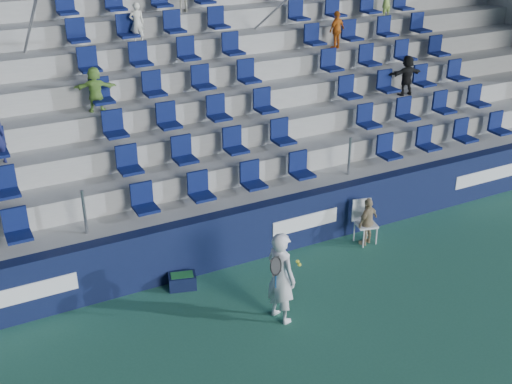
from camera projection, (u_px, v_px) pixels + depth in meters
The scene contains 7 objects.
ground at pixel (321, 345), 11.03m from camera, with size 70.00×70.00×0.00m, color #2E6D53.
sponsor_wall at pixel (240, 235), 13.30m from camera, with size 24.00×0.32×1.20m.
grandstand at pixel (153, 100), 16.73m from camera, with size 24.00×8.17×6.63m.
tennis_player at pixel (281, 277), 11.35m from camera, with size 0.69×0.73×1.77m.
line_judge_chair at pixel (364, 218), 14.09m from camera, with size 0.52×0.54×0.98m.
line_judge at pixel (368, 221), 13.97m from camera, with size 0.64×0.27×1.10m, color tan.
ball_bin at pixel (182, 281), 12.56m from camera, with size 0.61×0.48×0.30m.
Camera 1 is at (-5.09, -7.33, 7.09)m, focal length 45.00 mm.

